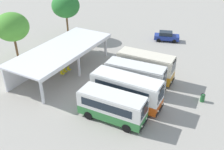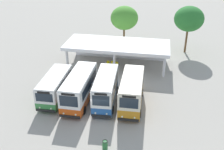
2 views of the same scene
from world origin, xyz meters
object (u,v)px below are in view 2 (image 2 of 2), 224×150
(city_bus_fourth_amber, at_px, (132,91))
(waiting_chair_middle_seat, at_px, (117,64))
(city_bus_nearest_orange, at_px, (55,86))
(waiting_chair_end_by_column, at_px, (108,63))
(litter_bin_apron, at_px, (105,145))
(city_bus_middle_cream, at_px, (106,88))
(waiting_chair_second_from_end, at_px, (112,63))
(city_bus_second_in_row, at_px, (80,87))

(city_bus_fourth_amber, height_order, waiting_chair_middle_seat, city_bus_fourth_amber)
(city_bus_nearest_orange, xyz_separation_m, waiting_chair_end_by_column, (4.28, 9.64, -1.12))
(city_bus_nearest_orange, relative_size, litter_bin_apron, 7.59)
(city_bus_nearest_orange, height_order, waiting_chair_end_by_column, city_bus_nearest_orange)
(waiting_chair_end_by_column, xyz_separation_m, litter_bin_apron, (3.08, -16.90, -0.07))
(waiting_chair_middle_seat, bearing_deg, litter_bin_apron, -83.94)
(city_bus_fourth_amber, bearing_deg, litter_bin_apron, -101.34)
(city_bus_middle_cream, relative_size, waiting_chair_end_by_column, 8.20)
(city_bus_middle_cream, distance_m, litter_bin_apron, 7.75)
(waiting_chair_second_from_end, xyz_separation_m, litter_bin_apron, (2.44, -16.96, -0.07))
(city_bus_middle_cream, height_order, city_bus_fourth_amber, city_bus_fourth_amber)
(city_bus_second_in_row, xyz_separation_m, city_bus_fourth_amber, (5.90, 0.23, 0.04))
(city_bus_middle_cream, distance_m, waiting_chair_middle_seat, 9.46)
(city_bus_second_in_row, relative_size, waiting_chair_end_by_column, 8.93)
(city_bus_middle_cream, xyz_separation_m, waiting_chair_second_from_end, (-0.97, 9.48, -1.32))
(city_bus_fourth_amber, distance_m, litter_bin_apron, 7.67)
(city_bus_nearest_orange, distance_m, waiting_chair_end_by_column, 10.60)
(city_bus_nearest_orange, relative_size, city_bus_middle_cream, 0.97)
(city_bus_fourth_amber, xyz_separation_m, litter_bin_apron, (-1.48, -7.39, -1.44))
(city_bus_fourth_amber, bearing_deg, city_bus_nearest_orange, -179.19)
(city_bus_second_in_row, height_order, city_bus_middle_cream, city_bus_second_in_row)
(waiting_chair_middle_seat, bearing_deg, city_bus_fourth_amber, -70.91)
(city_bus_second_in_row, relative_size, city_bus_middle_cream, 1.09)
(city_bus_nearest_orange, relative_size, city_bus_fourth_amber, 0.96)
(waiting_chair_second_from_end, bearing_deg, waiting_chair_middle_seat, -10.53)
(waiting_chair_end_by_column, xyz_separation_m, waiting_chair_second_from_end, (0.65, 0.06, 0.00))
(city_bus_second_in_row, relative_size, city_bus_fourth_amber, 1.08)
(city_bus_fourth_amber, xyz_separation_m, waiting_chair_second_from_end, (-3.92, 9.57, -1.38))
(city_bus_middle_cream, xyz_separation_m, city_bus_fourth_amber, (2.95, -0.09, 0.05))
(waiting_chair_middle_seat, bearing_deg, city_bus_middle_cream, -88.03)
(city_bus_nearest_orange, xyz_separation_m, waiting_chair_second_from_end, (4.93, 9.70, -1.12))
(city_bus_middle_cream, height_order, waiting_chair_middle_seat, city_bus_middle_cream)
(waiting_chair_second_from_end, height_order, litter_bin_apron, litter_bin_apron)
(city_bus_nearest_orange, height_order, city_bus_fourth_amber, city_bus_fourth_amber)
(city_bus_nearest_orange, height_order, waiting_chair_second_from_end, city_bus_nearest_orange)
(city_bus_fourth_amber, distance_m, waiting_chair_middle_seat, 10.10)
(waiting_chair_end_by_column, bearing_deg, city_bus_fourth_amber, -64.37)
(city_bus_second_in_row, distance_m, city_bus_middle_cream, 2.97)
(waiting_chair_end_by_column, distance_m, waiting_chair_middle_seat, 1.29)
(city_bus_fourth_amber, distance_m, waiting_chair_end_by_column, 10.64)
(city_bus_second_in_row, xyz_separation_m, city_bus_middle_cream, (2.95, 0.32, -0.02))
(city_bus_nearest_orange, height_order, waiting_chair_middle_seat, city_bus_nearest_orange)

